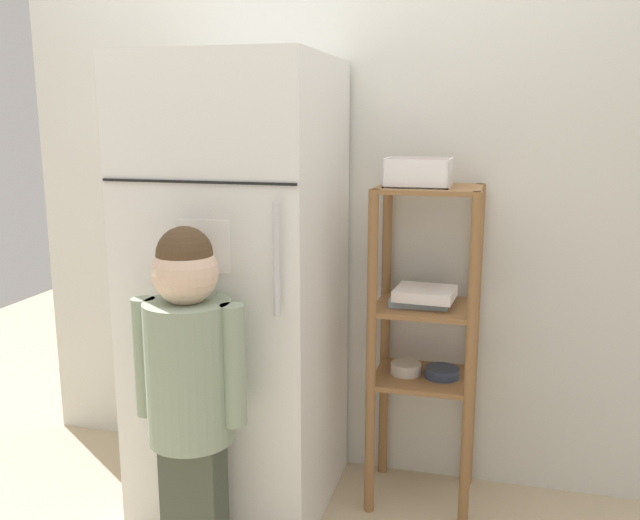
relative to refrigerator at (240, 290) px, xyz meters
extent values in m
plane|color=tan|center=(0.24, -0.02, -0.81)|extent=(6.00, 6.00, 0.00)
cube|color=silver|center=(0.24, 0.36, 0.25)|extent=(2.58, 0.03, 2.12)
cube|color=white|center=(0.00, 0.00, 0.00)|extent=(0.65, 0.66, 1.62)
cube|color=black|center=(0.00, -0.33, 0.42)|extent=(0.63, 0.01, 0.01)
cylinder|color=silver|center=(0.26, -0.36, 0.20)|extent=(0.02, 0.02, 0.34)
cube|color=white|center=(0.02, -0.33, 0.22)|extent=(0.16, 0.01, 0.16)
cube|color=purple|center=(-0.22, -0.34, -0.23)|extent=(0.04, 0.01, 0.04)
cube|color=yellow|center=(0.06, -0.34, -0.09)|extent=(0.04, 0.02, 0.04)
cube|color=orange|center=(-0.20, -0.34, -0.25)|extent=(0.04, 0.02, 0.04)
cube|color=#4F1AC1|center=(-0.13, -0.34, -0.18)|extent=(0.03, 0.02, 0.03)
cube|color=#434A3C|center=(0.01, -0.46, -0.58)|extent=(0.18, 0.11, 0.45)
cylinder|color=gray|center=(0.01, -0.46, -0.14)|extent=(0.26, 0.26, 0.43)
sphere|color=gray|center=(0.01, -0.38, 0.07)|extent=(0.11, 0.11, 0.11)
sphere|color=beige|center=(0.01, -0.46, 0.16)|extent=(0.19, 0.19, 0.19)
sphere|color=#4C3823|center=(0.01, -0.46, 0.22)|extent=(0.17, 0.17, 0.17)
cylinder|color=gray|center=(-0.13, -0.46, -0.11)|extent=(0.07, 0.07, 0.37)
cylinder|color=gray|center=(0.16, -0.46, -0.11)|extent=(0.07, 0.07, 0.37)
cylinder|color=olive|center=(0.48, 0.02, -0.22)|extent=(0.04, 0.04, 1.18)
cylinder|color=olive|center=(0.82, 0.02, -0.22)|extent=(0.04, 0.04, 1.18)
cylinder|color=olive|center=(0.48, 0.31, -0.22)|extent=(0.04, 0.04, 1.18)
cylinder|color=olive|center=(0.82, 0.31, -0.22)|extent=(0.04, 0.04, 1.18)
cube|color=olive|center=(0.65, 0.17, 0.36)|extent=(0.36, 0.31, 0.02)
cube|color=olive|center=(0.65, 0.17, -0.06)|extent=(0.36, 0.31, 0.02)
cube|color=olive|center=(0.65, 0.17, -0.33)|extent=(0.36, 0.31, 0.02)
cube|color=#99B2C6|center=(0.62, 0.18, -0.04)|extent=(0.21, 0.19, 0.03)
cube|color=white|center=(0.64, 0.15, -0.01)|extent=(0.22, 0.20, 0.04)
cylinder|color=beige|center=(0.58, 0.17, -0.30)|extent=(0.11, 0.11, 0.04)
cylinder|color=#2D384C|center=(0.71, 0.17, -0.31)|extent=(0.13, 0.13, 0.04)
cube|color=white|center=(0.61, 0.15, 0.38)|extent=(0.22, 0.20, 0.01)
cube|color=white|center=(0.61, 0.05, 0.42)|extent=(0.22, 0.01, 0.10)
cube|color=white|center=(0.61, 0.24, 0.42)|extent=(0.22, 0.01, 0.10)
cube|color=white|center=(0.50, 0.15, 0.42)|extent=(0.01, 0.20, 0.10)
cube|color=white|center=(0.72, 0.15, 0.42)|extent=(0.01, 0.20, 0.10)
sphere|color=#AE4D28|center=(0.64, 0.12, 0.42)|extent=(0.08, 0.08, 0.08)
sphere|color=#C4402D|center=(0.60, 0.18, 0.41)|extent=(0.07, 0.07, 0.07)
sphere|color=#912308|center=(0.64, 0.16, 0.42)|extent=(0.08, 0.08, 0.08)
camera|label=1|loc=(0.89, -2.22, 0.60)|focal=38.15mm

